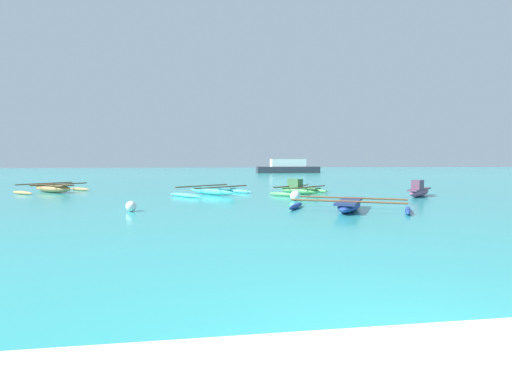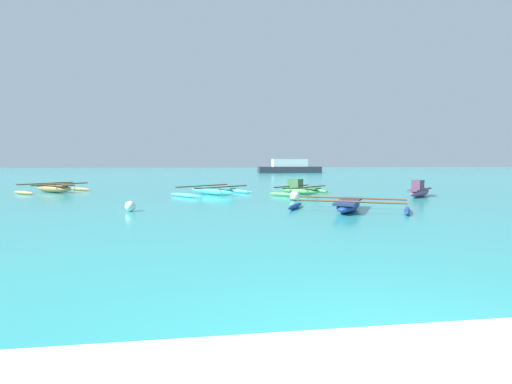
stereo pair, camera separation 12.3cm
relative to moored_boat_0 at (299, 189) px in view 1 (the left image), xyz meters
The scene contains 8 objects.
moored_boat_0 is the anchor object (origin of this frame).
moored_boat_1 6.40m from the moored_boat_0, 23.14° to the right, with size 2.55×2.49×0.88m.
moored_boat_2 7.80m from the moored_boat_0, 90.83° to the right, with size 4.75×3.80×0.46m.
moored_boat_3 4.93m from the moored_boat_0, behind, with size 4.68×4.46×0.51m.
moored_boat_4 14.75m from the moored_boat_0, 166.59° to the left, with size 3.97×4.16×0.55m.
mooring_buoy_0 3.98m from the moored_boat_0, 107.47° to the right, with size 0.48×0.48×0.48m.
mooring_buoy_1 10.66m from the moored_boat_0, 140.49° to the right, with size 0.39×0.39×0.39m.
distant_ferry 42.30m from the moored_boat_0, 77.63° to the left, with size 10.22×2.25×2.25m.
Camera 1 is at (-2.16, -2.85, 1.85)m, focal length 28.00 mm.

